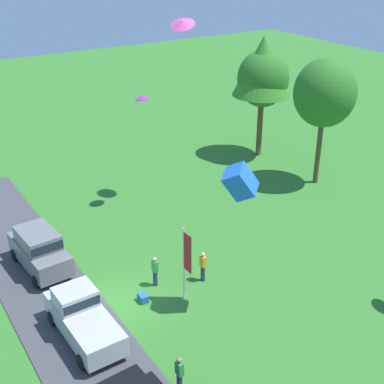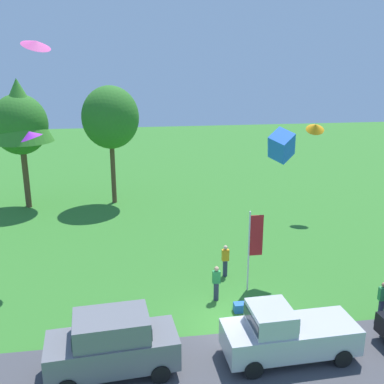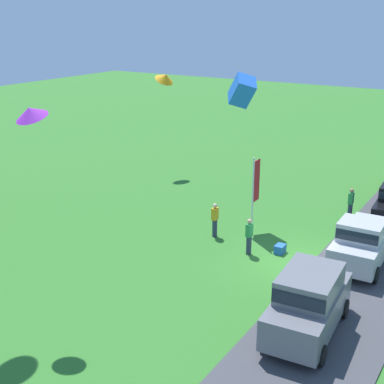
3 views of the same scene
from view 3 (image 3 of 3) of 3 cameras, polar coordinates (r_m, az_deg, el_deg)
ground_plane at (r=24.10m, az=10.56°, el=-7.46°), size 120.00×120.00×0.00m
pavement_strip at (r=23.33m, az=17.42°, el=-8.87°), size 36.00×4.40×0.06m
car_suv_near_entrance at (r=18.70m, az=12.33°, el=-11.19°), size 4.72×2.31×2.28m
car_pickup_far_end at (r=24.27m, az=17.76°, el=-5.00°), size 5.06×2.17×2.14m
person_watching_sky at (r=29.46m, az=16.56°, el=-1.19°), size 0.36×0.24×1.71m
person_beside_suv at (r=26.09m, az=2.45°, el=-2.96°), size 0.36×0.24×1.71m
person_on_lawn at (r=24.31m, az=6.11°, el=-4.72°), size 0.36×0.24×1.71m
flag_banner at (r=25.65m, az=6.75°, el=0.56°), size 0.71×0.08×4.06m
cooler_box at (r=24.87m, az=9.37°, el=-6.02°), size 0.56×0.40×0.40m
kite_delta_mid_center at (r=35.99m, az=-2.90°, el=12.12°), size 1.53×1.57×1.00m
kite_delta_near_flag at (r=18.19m, az=-16.86°, el=8.12°), size 1.23×1.18×0.68m
kite_box_trailing_tail at (r=26.97m, az=5.37°, el=10.73°), size 1.61×1.83×1.85m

